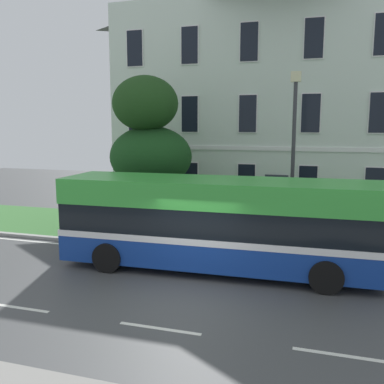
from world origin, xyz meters
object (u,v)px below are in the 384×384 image
object	(u,v)px
evergreen_tree	(149,173)
street_lamp_post	(293,148)
litter_bin	(219,229)
single_decker_bus	(218,223)
georgian_townhouse	(288,90)

from	to	relation	value
evergreen_tree	street_lamp_post	bearing A→B (deg)	-11.39
street_lamp_post	litter_bin	size ratio (longest dim) A/B	5.67
evergreen_tree	litter_bin	xyz separation A→B (m)	(3.55, -1.58, -1.90)
evergreen_tree	single_decker_bus	size ratio (longest dim) A/B	0.71
street_lamp_post	litter_bin	xyz separation A→B (m)	(-2.70, -0.32, -3.13)
single_decker_bus	litter_bin	bearing A→B (deg)	101.03
evergreen_tree	street_lamp_post	xyz separation A→B (m)	(6.24, -1.26, 1.23)
single_decker_bus	street_lamp_post	distance (m)	4.30
evergreen_tree	single_decker_bus	world-z (taller)	evergreen_tree
georgian_townhouse	evergreen_tree	world-z (taller)	georgian_townhouse
single_decker_bus	litter_bin	world-z (taller)	single_decker_bus
single_decker_bus	litter_bin	xyz separation A→B (m)	(-0.60, 2.68, -0.88)
georgian_townhouse	litter_bin	distance (m)	11.99
single_decker_bus	street_lamp_post	size ratio (longest dim) A/B	1.59
single_decker_bus	street_lamp_post	xyz separation A→B (m)	(2.09, 3.00, 2.25)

